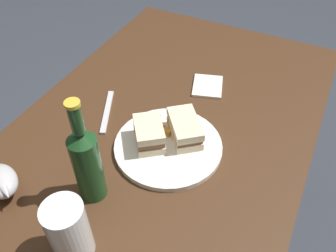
{
  "coord_description": "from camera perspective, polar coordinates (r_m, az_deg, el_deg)",
  "views": [
    {
      "loc": [
        -0.65,
        -0.32,
        1.39
      ],
      "look_at": [
        -0.05,
        -0.02,
        0.73
      ],
      "focal_mm": 37.82,
      "sensor_mm": 36.0,
      "label": 1
    }
  ],
  "objects": [
    {
      "name": "ground_plane",
      "position": [
        1.57,
        -0.02,
        -18.06
      ],
      "size": [
        6.0,
        6.0,
        0.0
      ],
      "primitive_type": "plane",
      "color": "#333842"
    },
    {
      "name": "potato_wedge_front",
      "position": [
        0.94,
        -0.48,
        -0.75
      ],
      "size": [
        0.02,
        0.04,
        0.02
      ],
      "primitive_type": "cube",
      "rotation": [
        0.0,
        0.0,
        1.42
      ],
      "color": "gold",
      "rests_on": "plate"
    },
    {
      "name": "dining_table",
      "position": [
        1.27,
        -0.02,
        -10.71
      ],
      "size": [
        1.19,
        0.79,
        0.7
      ],
      "primitive_type": "cube",
      "color": "#422816",
      "rests_on": "ground"
    },
    {
      "name": "plate",
      "position": [
        0.93,
        0.03,
        -3.26
      ],
      "size": [
        0.28,
        0.28,
        0.01
      ],
      "primitive_type": "cylinder",
      "color": "silver",
      "rests_on": "dining_table"
    },
    {
      "name": "sandwich_half_left",
      "position": [
        0.92,
        2.72,
        -0.4
      ],
      "size": [
        0.14,
        0.13,
        0.06
      ],
      "color": "beige",
      "rests_on": "plate"
    },
    {
      "name": "potato_wedge_back",
      "position": [
        0.96,
        -1.91,
        0.46
      ],
      "size": [
        0.06,
        0.04,
        0.02
      ],
      "primitive_type": "cube",
      "rotation": [
        0.0,
        0.0,
        0.37
      ],
      "color": "gold",
      "rests_on": "plate"
    },
    {
      "name": "sandwich_half_right",
      "position": [
        0.9,
        -3.26,
        -1.21
      ],
      "size": [
        0.12,
        0.12,
        0.06
      ],
      "color": "beige",
      "rests_on": "plate"
    },
    {
      "name": "cider_bottle",
      "position": [
        0.78,
        -12.97,
        -5.7
      ],
      "size": [
        0.06,
        0.06,
        0.28
      ],
      "color": "#19421E",
      "rests_on": "dining_table"
    },
    {
      "name": "fork",
      "position": [
        1.04,
        -9.78,
        2.33
      ],
      "size": [
        0.17,
        0.09,
        0.01
      ],
      "primitive_type": "cube",
      "rotation": [
        0.0,
        0.0,
        0.44
      ],
      "color": "silver",
      "rests_on": "dining_table"
    },
    {
      "name": "gravy_boat",
      "position": [
        0.9,
        -25.33,
        -8.12
      ],
      "size": [
        0.11,
        0.13,
        0.06
      ],
      "color": "#B7B7BC",
      "rests_on": "dining_table"
    },
    {
      "name": "napkin",
      "position": [
        1.12,
        6.39,
        6.41
      ],
      "size": [
        0.13,
        0.12,
        0.01
      ],
      "primitive_type": "cube",
      "rotation": [
        0.0,
        0.0,
        0.31
      ],
      "color": "silver",
      "rests_on": "dining_table"
    },
    {
      "name": "potato_wedge_left_edge",
      "position": [
        0.96,
        -1.73,
        0.48
      ],
      "size": [
        0.05,
        0.05,
        0.02
      ],
      "primitive_type": "cube",
      "rotation": [
        0.0,
        0.0,
        0.88
      ],
      "color": "#B77F33",
      "rests_on": "plate"
    },
    {
      "name": "potato_wedge_middle",
      "position": [
        0.96,
        2.6,
        0.1
      ],
      "size": [
        0.03,
        0.05,
        0.02
      ],
      "primitive_type": "cube",
      "rotation": [
        0.0,
        0.0,
        4.83
      ],
      "color": "#AD702D",
      "rests_on": "plate"
    },
    {
      "name": "pint_glass",
      "position": [
        0.74,
        -15.7,
        -16.24
      ],
      "size": [
        0.08,
        0.08,
        0.15
      ],
      "color": "white",
      "rests_on": "dining_table"
    }
  ]
}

